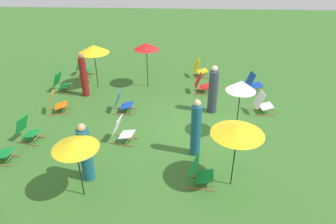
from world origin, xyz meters
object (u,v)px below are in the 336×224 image
object	(u,v)px
deckchair_7	(263,104)
deckchair_10	(56,103)
deckchair_9	(83,68)
umbrella_4	(238,130)
person_0	(196,129)
person_1	(86,154)
deckchair_5	(253,83)
deckchair_2	(27,130)
deckchair_0	(199,69)
deckchair_6	(202,84)
deckchair_1	(122,131)
deckchair_11	(199,173)
umbrella_0	(75,144)
person_2	(84,76)
umbrella_1	(241,86)
person_3	(213,91)
umbrella_2	(94,49)
umbrella_3	(146,46)
deckchair_3	(123,103)
deckchair_4	(61,83)

from	to	relation	value
deckchair_7	deckchair_10	size ratio (longest dim) A/B	0.97
deckchair_7	deckchair_9	xyz separation A→B (m)	(3.14, 7.51, 0.00)
umbrella_4	person_0	xyz separation A→B (m)	(1.28, 0.90, -0.83)
person_1	deckchair_9	bearing A→B (deg)	-108.29
deckchair_5	deckchair_2	bearing A→B (deg)	104.13
deckchair_0	deckchair_6	xyz separation A→B (m)	(-1.67, -0.04, 0.00)
deckchair_1	deckchair_11	xyz separation A→B (m)	(-1.82, -2.32, 0.00)
person_1	umbrella_0	bearing A→B (deg)	57.28
deckchair_9	person_2	world-z (taller)	person_2
umbrella_1	person_3	world-z (taller)	umbrella_1
deckchair_9	person_3	xyz separation A→B (m)	(-3.13, -5.69, 0.47)
umbrella_2	umbrella_3	xyz separation A→B (m)	(0.13, -2.14, 0.12)
umbrella_4	deckchair_10	bearing A→B (deg)	59.28
deckchair_3	umbrella_1	size ratio (longest dim) A/B	0.43
deckchair_7	person_3	size ratio (longest dim) A/B	0.47
umbrella_4	umbrella_0	bearing A→B (deg)	98.65
umbrella_4	person_1	xyz separation A→B (m)	(0.05, 3.73, -0.88)
deckchair_7	person_0	xyz separation A→B (m)	(-2.56, 2.49, 0.48)
umbrella_1	deckchair_6	bearing A→B (deg)	17.10
umbrella_3	umbrella_2	bearing A→B (deg)	93.51
deckchair_1	deckchair_10	size ratio (longest dim) A/B	0.97
person_1	deckchair_3	bearing A→B (deg)	-129.80
deckchair_3	deckchair_7	distance (m)	5.07
deckchair_3	umbrella_1	xyz separation A→B (m)	(-1.36, -3.91, 1.39)
deckchair_2	deckchair_5	world-z (taller)	same
umbrella_3	person_2	distance (m)	2.77
deckchair_3	deckchair_11	xyz separation A→B (m)	(-3.69, -2.64, 0.00)
deckchair_0	person_1	bearing A→B (deg)	145.07
deckchair_3	person_0	distance (m)	3.54
umbrella_1	umbrella_4	distance (m)	2.34
deckchair_5	umbrella_1	size ratio (longest dim) A/B	0.44
umbrella_2	person_0	size ratio (longest dim) A/B	1.02
deckchair_4	deckchair_10	size ratio (longest dim) A/B	0.97
deckchair_7	person_0	world-z (taller)	person_0
deckchair_9	deckchair_10	distance (m)	3.49
deckchair_3	umbrella_3	distance (m)	2.76
deckchair_1	deckchair_2	size ratio (longest dim) A/B	0.99
deckchair_6	person_2	xyz separation A→B (m)	(-0.50, 4.69, 0.46)
deckchair_2	person_2	world-z (taller)	person_2
person_2	person_1	bearing A→B (deg)	-55.52
deckchair_5	deckchair_11	xyz separation A→B (m)	(-5.68, 2.43, 0.00)
deckchair_4	umbrella_1	world-z (taller)	umbrella_1
deckchair_1	person_1	xyz separation A→B (m)	(-1.75, 0.57, 0.42)
deckchair_1	umbrella_3	world-z (taller)	umbrella_3
deckchair_7	deckchair_3	bearing A→B (deg)	84.49
umbrella_0	umbrella_4	bearing A→B (deg)	-81.35
deckchair_11	person_0	size ratio (longest dim) A/B	0.47
umbrella_1	person_1	xyz separation A→B (m)	(-2.26, 4.16, -0.96)
deckchair_11	umbrella_1	distance (m)	2.99
umbrella_4	deckchair_5	bearing A→B (deg)	-15.68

